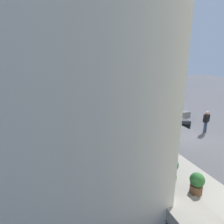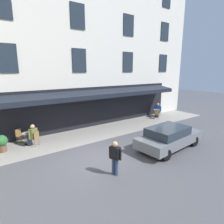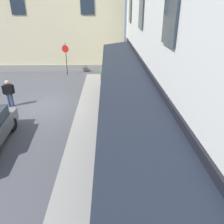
{
  "view_description": "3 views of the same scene",
  "coord_description": "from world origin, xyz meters",
  "px_view_note": "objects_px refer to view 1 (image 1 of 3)",
  "views": [
    {
      "loc": [
        10.26,
        -8.6,
        5.24
      ],
      "look_at": [
        -3.64,
        -3.63,
        1.0
      ],
      "focal_mm": 31.74,
      "sensor_mm": 36.0,
      "label": 1
    },
    {
      "loc": [
        4.56,
        7.92,
        4.5
      ],
      "look_at": [
        -3.78,
        -3.79,
        1.26
      ],
      "focal_mm": 29.75,
      "sensor_mm": 36.0,
      "label": 2
    },
    {
      "loc": [
        -11.77,
        -3.53,
        5.14
      ],
      "look_at": [
        -3.87,
        -3.7,
        1.46
      ],
      "focal_mm": 35.96,
      "sensor_mm": 36.0,
      "label": 3
    }
  ],
  "objects_px": {
    "potted_plant_entrance_right": "(197,183)",
    "cafe_chair_wicker_under_awning": "(96,103)",
    "cafe_table_mid_terrace": "(149,155)",
    "potted_plant_entrance_left": "(171,167)",
    "potted_plant_mid_terrace": "(170,180)",
    "walking_pedestrian_in_black": "(206,120)",
    "seated_patron_in_blue": "(88,100)",
    "cafe_table_near_entrance": "(91,103)",
    "cafe_chair_wicker_facing_street": "(154,149)",
    "seated_companion_in_olive": "(153,148)",
    "cafe_chair_wicker_back_row": "(142,159)",
    "parked_car_grey": "(165,108)",
    "cafe_chair_wicker_corner_right": "(87,102)"
  },
  "relations": [
    {
      "from": "cafe_chair_wicker_under_awning",
      "to": "potted_plant_mid_terrace",
      "type": "relative_size",
      "value": 1.04
    },
    {
      "from": "potted_plant_entrance_right",
      "to": "cafe_chair_wicker_under_awning",
      "type": "bearing_deg",
      "value": -179.04
    },
    {
      "from": "walking_pedestrian_in_black",
      "to": "potted_plant_entrance_left",
      "type": "bearing_deg",
      "value": -55.93
    },
    {
      "from": "potted_plant_entrance_right",
      "to": "walking_pedestrian_in_black",
      "type": "bearing_deg",
      "value": 133.47
    },
    {
      "from": "potted_plant_entrance_right",
      "to": "potted_plant_entrance_left",
      "type": "distance_m",
      "value": 1.24
    },
    {
      "from": "cafe_table_mid_terrace",
      "to": "walking_pedestrian_in_black",
      "type": "xyz_separation_m",
      "value": [
        -2.39,
        5.89,
        0.42
      ]
    },
    {
      "from": "cafe_table_near_entrance",
      "to": "cafe_chair_wicker_under_awning",
      "type": "xyz_separation_m",
      "value": [
        0.45,
        0.44,
        0.06
      ]
    },
    {
      "from": "cafe_chair_wicker_facing_street",
      "to": "potted_plant_mid_terrace",
      "type": "xyz_separation_m",
      "value": [
        2.41,
        -0.75,
        -0.08
      ]
    },
    {
      "from": "cafe_chair_wicker_corner_right",
      "to": "cafe_chair_wicker_facing_street",
      "type": "xyz_separation_m",
      "value": [
        11.96,
        0.83,
        0.0
      ]
    },
    {
      "from": "cafe_chair_wicker_facing_street",
      "to": "walking_pedestrian_in_black",
      "type": "distance_m",
      "value": 5.75
    },
    {
      "from": "cafe_chair_wicker_facing_street",
      "to": "potted_plant_entrance_left",
      "type": "height_order",
      "value": "potted_plant_entrance_left"
    },
    {
      "from": "parked_car_grey",
      "to": "cafe_table_near_entrance",
      "type": "bearing_deg",
      "value": -133.35
    },
    {
      "from": "cafe_table_mid_terrace",
      "to": "cafe_chair_wicker_back_row",
      "type": "height_order",
      "value": "cafe_chair_wicker_back_row"
    },
    {
      "from": "walking_pedestrian_in_black",
      "to": "cafe_chair_wicker_corner_right",
      "type": "bearing_deg",
      "value": -148.03
    },
    {
      "from": "walking_pedestrian_in_black",
      "to": "potted_plant_entrance_left",
      "type": "relative_size",
      "value": 1.59
    },
    {
      "from": "potted_plant_entrance_right",
      "to": "cafe_chair_wicker_facing_street",
      "type": "bearing_deg",
      "value": -177.26
    },
    {
      "from": "cafe_chair_wicker_facing_street",
      "to": "parked_car_grey",
      "type": "height_order",
      "value": "parked_car_grey"
    },
    {
      "from": "cafe_chair_wicker_corner_right",
      "to": "cafe_chair_wicker_facing_street",
      "type": "distance_m",
      "value": 11.99
    },
    {
      "from": "parked_car_grey",
      "to": "cafe_table_mid_terrace",
      "type": "bearing_deg",
      "value": -39.35
    },
    {
      "from": "parked_car_grey",
      "to": "seated_patron_in_blue",
      "type": "bearing_deg",
      "value": -134.31
    },
    {
      "from": "potted_plant_entrance_left",
      "to": "seated_companion_in_olive",
      "type": "bearing_deg",
      "value": 178.7
    },
    {
      "from": "cafe_table_mid_terrace",
      "to": "cafe_chair_wicker_back_row",
      "type": "xyz_separation_m",
      "value": [
        0.34,
        -0.53,
        0.06
      ]
    },
    {
      "from": "cafe_chair_wicker_back_row",
      "to": "cafe_table_near_entrance",
      "type": "bearing_deg",
      "value": 177.53
    },
    {
      "from": "walking_pedestrian_in_black",
      "to": "cafe_chair_wicker_back_row",
      "type": "bearing_deg",
      "value": -66.98
    },
    {
      "from": "cafe_chair_wicker_back_row",
      "to": "potted_plant_entrance_right",
      "type": "distance_m",
      "value": 2.53
    },
    {
      "from": "cafe_table_mid_terrace",
      "to": "potted_plant_entrance_left",
      "type": "xyz_separation_m",
      "value": [
        1.39,
        0.31,
        0.07
      ]
    },
    {
      "from": "walking_pedestrian_in_black",
      "to": "seated_patron_in_blue",
      "type": "bearing_deg",
      "value": -147.96
    },
    {
      "from": "cafe_table_near_entrance",
      "to": "cafe_chair_wicker_facing_street",
      "type": "distance_m",
      "value": 11.42
    },
    {
      "from": "cafe_table_mid_terrace",
      "to": "cafe_chair_wicker_facing_street",
      "type": "bearing_deg",
      "value": 124.34
    },
    {
      "from": "cafe_chair_wicker_corner_right",
      "to": "seated_patron_in_blue",
      "type": "relative_size",
      "value": 0.68
    },
    {
      "from": "potted_plant_entrance_right",
      "to": "potted_plant_entrance_left",
      "type": "height_order",
      "value": "potted_plant_entrance_left"
    },
    {
      "from": "cafe_chair_wicker_back_row",
      "to": "cafe_table_mid_terrace",
      "type": "bearing_deg",
      "value": 122.46
    },
    {
      "from": "cafe_table_mid_terrace",
      "to": "potted_plant_entrance_left",
      "type": "relative_size",
      "value": 0.77
    },
    {
      "from": "cafe_table_mid_terrace",
      "to": "parked_car_grey",
      "type": "bearing_deg",
      "value": 140.65
    },
    {
      "from": "cafe_table_near_entrance",
      "to": "parked_car_grey",
      "type": "height_order",
      "value": "parked_car_grey"
    },
    {
      "from": "seated_companion_in_olive",
      "to": "potted_plant_entrance_left",
      "type": "relative_size",
      "value": 1.37
    },
    {
      "from": "cafe_table_near_entrance",
      "to": "cafe_chair_wicker_corner_right",
      "type": "relative_size",
      "value": 0.82
    },
    {
      "from": "potted_plant_mid_terrace",
      "to": "seated_patron_in_blue",
      "type": "bearing_deg",
      "value": 179.9
    },
    {
      "from": "cafe_chair_wicker_corner_right",
      "to": "potted_plant_entrance_right",
      "type": "relative_size",
      "value": 1.04
    },
    {
      "from": "cafe_table_mid_terrace",
      "to": "potted_plant_mid_terrace",
      "type": "distance_m",
      "value": 2.06
    },
    {
      "from": "cafe_table_near_entrance",
      "to": "potted_plant_entrance_left",
      "type": "relative_size",
      "value": 0.77
    },
    {
      "from": "cafe_chair_wicker_back_row",
      "to": "potted_plant_mid_terrace",
      "type": "distance_m",
      "value": 1.74
    },
    {
      "from": "walking_pedestrian_in_black",
      "to": "potted_plant_entrance_left",
      "type": "distance_m",
      "value": 6.75
    },
    {
      "from": "cafe_chair_wicker_back_row",
      "to": "potted_plant_entrance_left",
      "type": "xyz_separation_m",
      "value": [
        1.05,
        0.84,
        0.01
      ]
    },
    {
      "from": "cafe_chair_wicker_corner_right",
      "to": "walking_pedestrian_in_black",
      "type": "height_order",
      "value": "walking_pedestrian_in_black"
    },
    {
      "from": "cafe_chair_wicker_facing_street",
      "to": "seated_companion_in_olive",
      "type": "bearing_deg",
      "value": -55.66
    },
    {
      "from": "seated_companion_in_olive",
      "to": "potted_plant_mid_terrace",
      "type": "bearing_deg",
      "value": -14.14
    },
    {
      "from": "cafe_chair_wicker_corner_right",
      "to": "cafe_chair_wicker_back_row",
      "type": "relative_size",
      "value": 1.0
    },
    {
      "from": "seated_patron_in_blue",
      "to": "walking_pedestrian_in_black",
      "type": "relative_size",
      "value": 0.86
    },
    {
      "from": "cafe_table_mid_terrace",
      "to": "cafe_chair_wicker_back_row",
      "type": "bearing_deg",
      "value": -57.54
    }
  ]
}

